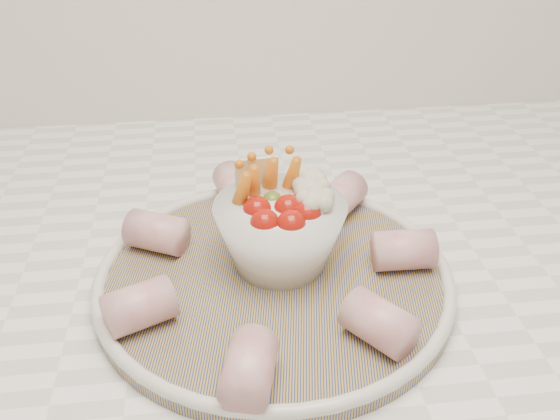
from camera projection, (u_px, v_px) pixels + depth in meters
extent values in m
cube|color=white|center=(300.00, 239.00, 0.69)|extent=(2.04, 0.62, 0.04)
cylinder|color=navy|center=(274.00, 280.00, 0.59)|extent=(0.38, 0.38, 0.01)
torus|color=silver|center=(274.00, 274.00, 0.58)|extent=(0.33, 0.33, 0.01)
sphere|color=#A0130A|center=(265.00, 223.00, 0.54)|extent=(0.03, 0.03, 0.03)
sphere|color=#A0130A|center=(291.00, 224.00, 0.54)|extent=(0.03, 0.03, 0.03)
sphere|color=#A0130A|center=(307.00, 214.00, 0.56)|extent=(0.03, 0.03, 0.03)
sphere|color=#A0130A|center=(257.00, 210.00, 0.56)|extent=(0.03, 0.03, 0.03)
sphere|color=#A0130A|center=(288.00, 209.00, 0.56)|extent=(0.03, 0.03, 0.03)
sphere|color=#A0130A|center=(306.00, 203.00, 0.57)|extent=(0.03, 0.03, 0.03)
sphere|color=#506F25|center=(272.00, 201.00, 0.58)|extent=(0.02, 0.02, 0.02)
cone|color=orange|center=(253.00, 188.00, 0.58)|extent=(0.02, 0.04, 0.06)
cone|color=orange|center=(270.00, 181.00, 0.59)|extent=(0.03, 0.04, 0.06)
cone|color=orange|center=(291.00, 181.00, 0.59)|extent=(0.03, 0.04, 0.06)
cone|color=orange|center=(241.00, 196.00, 0.57)|extent=(0.03, 0.04, 0.06)
sphere|color=beige|center=(311.00, 195.00, 0.58)|extent=(0.03, 0.03, 0.03)
sphere|color=beige|center=(316.00, 207.00, 0.56)|extent=(0.03, 0.03, 0.03)
sphere|color=beige|center=(308.00, 185.00, 0.60)|extent=(0.03, 0.03, 0.03)
cube|color=beige|center=(256.00, 177.00, 0.59)|extent=(0.04, 0.01, 0.04)
cylinder|color=#BF5766|center=(404.00, 250.00, 0.58)|extent=(0.06, 0.04, 0.04)
cylinder|color=#BF5766|center=(341.00, 197.00, 0.67)|extent=(0.06, 0.07, 0.04)
cylinder|color=#BF5766|center=(235.00, 187.00, 0.68)|extent=(0.05, 0.06, 0.04)
cylinder|color=#BF5766|center=(157.00, 232.00, 0.61)|extent=(0.07, 0.06, 0.04)
cylinder|color=#BF5766|center=(139.00, 306.00, 0.52)|extent=(0.07, 0.06, 0.04)
cylinder|color=#BF5766|center=(249.00, 369.00, 0.46)|extent=(0.05, 0.06, 0.04)
cylinder|color=#BF5766|center=(379.00, 323.00, 0.50)|extent=(0.06, 0.07, 0.04)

